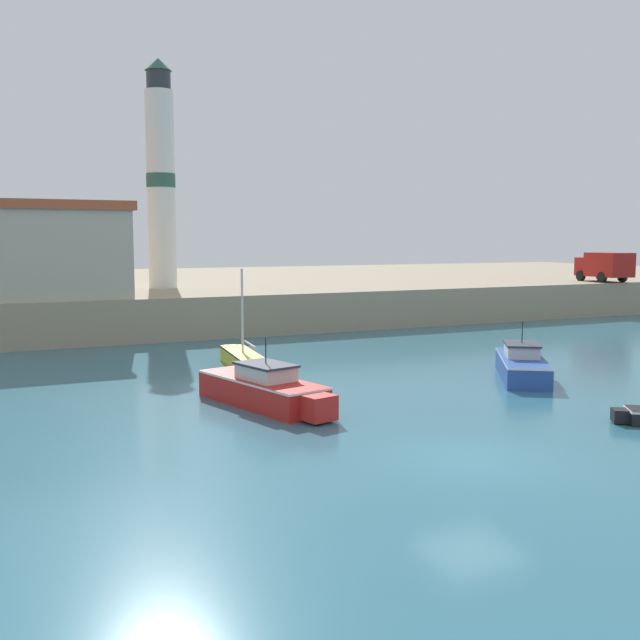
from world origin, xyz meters
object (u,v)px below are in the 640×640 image
Objects in this scene: motorboat_blue_1 at (522,364)px; sailboat_yellow_3 at (244,360)px; lighthouse at (161,178)px; harbor_shed_near_wharf at (40,250)px; motorboat_red_4 at (265,389)px; truck_on_quay at (604,266)px.

sailboat_yellow_3 reaches higher than motorboat_blue_1.
lighthouse is 10.53m from harbor_shed_near_wharf.
motorboat_red_4 is at bearing -95.79° from lighthouse.
motorboat_blue_1 is at bearing -34.01° from sailboat_yellow_3.
sailboat_yellow_3 is at bearing 145.99° from motorboat_blue_1.
motorboat_blue_1 is 0.40× the size of lighthouse.
motorboat_blue_1 is 26.49m from harbor_shed_near_wharf.
motorboat_red_4 is 27.15m from lighthouse.
sailboat_yellow_3 is 34.93m from truck_on_quay.
lighthouse is at bearing 84.21° from motorboat_red_4.
sailboat_yellow_3 reaches higher than motorboat_red_4.
truck_on_quay is at bearing 38.13° from motorboat_blue_1.
lighthouse reaches higher than sailboat_yellow_3.
harbor_shed_near_wharf is (-7.15, 13.29, 4.68)m from sailboat_yellow_3.
truck_on_quay is (34.55, 18.54, 3.06)m from motorboat_red_4.
truck_on_quay is (32.82, 11.51, 3.24)m from sailboat_yellow_3.
motorboat_red_4 is at bearing -103.85° from sailboat_yellow_3.
truck_on_quay is (31.97, -6.93, -5.97)m from lighthouse.
truck_on_quay is (23.05, 18.10, 3.10)m from motorboat_blue_1.
motorboat_red_4 is (-1.73, -7.03, 0.17)m from sailboat_yellow_3.
harbor_shed_near_wharf is at bearing 118.28° from sailboat_yellow_3.
motorboat_red_4 is 39.33m from truck_on_quay.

